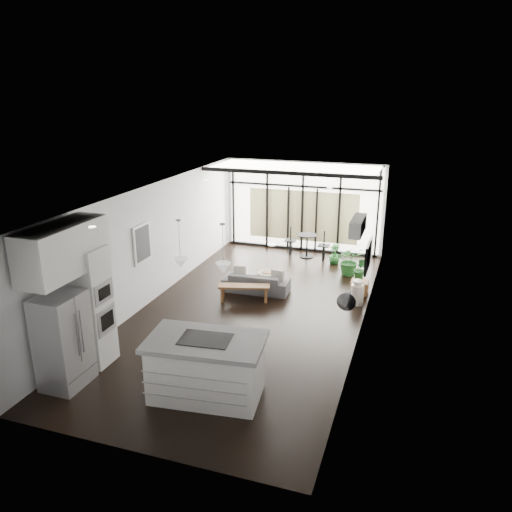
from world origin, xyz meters
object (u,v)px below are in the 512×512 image
Objects in this scene: console_bench at (244,293)px; tv at (369,255)px; sofa at (256,279)px; island at (206,368)px; milk_can at (357,292)px; fridge at (63,341)px; pouf at (267,280)px.

tv is at bearing -6.02° from console_bench.
sofa is 0.67m from console_bench.
sofa is 2.92m from tv.
island is 4.63m from sofa.
tv is (2.09, 4.40, 0.78)m from island.
milk_can is (2.62, 0.66, 0.10)m from console_bench.
sofa is at bearing 176.43° from tv.
fridge is 5.35m from sofa.
console_bench is at bearing -170.29° from tv.
milk_can is at bearing 61.31° from island.
fridge is 1.52× the size of tv.
milk_can is (2.35, -0.38, 0.11)m from pouf.
sofa is 0.44m from pouf.
tv is (2.83, 0.48, 1.10)m from console_bench.
milk_can is 0.55× the size of tv.
pouf is at bearing 70.05° from fridge.
tv reaches higher than pouf.
pouf is at bearing -118.22° from sofa.
milk_can is at bearing 140.55° from tv.
milk_can is at bearing 177.45° from sofa.
milk_can is at bearing 49.34° from fridge.
console_bench is 2.52× the size of pouf.
tv is at bearing 58.25° from island.
fridge is at bearing -133.01° from tv.
tv is at bearing -39.45° from milk_can.
sofa is at bearing 70.50° from fridge.
milk_can is 1.03m from tv.
console_bench is (-0.09, -0.66, -0.13)m from sofa.
sofa is 2.54m from milk_can.
milk_can reaches higher than console_bench.
island is 4.95m from milk_can.
island is at bearing -95.01° from console_bench.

